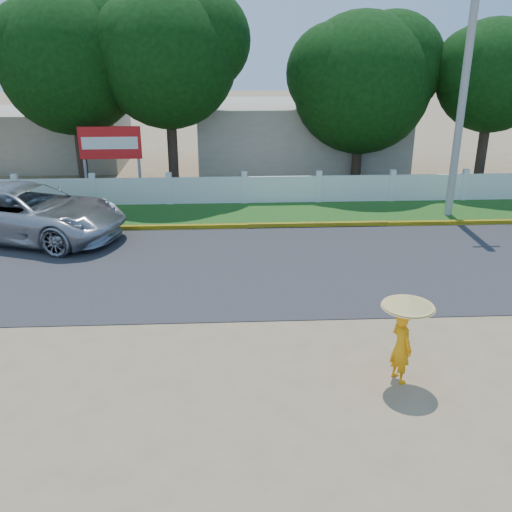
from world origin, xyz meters
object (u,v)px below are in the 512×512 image
(utility_pole, at_px, (464,90))
(vehicle, at_px, (29,212))
(billboard, at_px, (110,147))
(monk_with_parasol, at_px, (405,326))

(utility_pole, distance_m, vehicle, 15.47)
(utility_pole, relative_size, billboard, 3.10)
(vehicle, bearing_deg, utility_pole, -65.18)
(monk_with_parasol, height_order, billboard, billboard)
(utility_pole, height_order, monk_with_parasol, utility_pole)
(vehicle, distance_m, monk_with_parasol, 13.37)
(monk_with_parasol, bearing_deg, billboard, 120.19)
(monk_with_parasol, bearing_deg, vehicle, 138.03)
(vehicle, height_order, monk_with_parasol, monk_with_parasol)
(billboard, bearing_deg, vehicle, -110.86)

